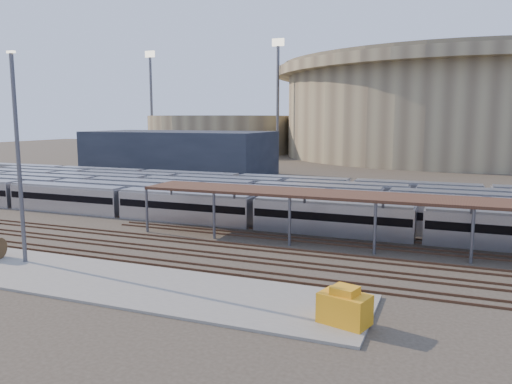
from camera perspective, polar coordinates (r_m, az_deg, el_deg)
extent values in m
plane|color=#383026|center=(53.85, -5.95, -5.56)|extent=(420.00, 420.00, 0.00)
cube|color=gray|center=(44.74, -20.85, -8.84)|extent=(50.00, 9.00, 0.20)
cube|color=silver|center=(59.50, -0.19, -2.39)|extent=(112.00, 2.90, 3.60)
cube|color=silver|center=(62.13, 4.59, -1.96)|extent=(112.00, 2.90, 3.60)
cube|color=silver|center=(72.01, -6.55, -0.56)|extent=(112.00, 2.90, 3.60)
cube|color=silver|center=(72.88, -0.18, -0.40)|extent=(112.00, 2.90, 3.60)
cube|color=silver|center=(75.74, 3.14, -0.08)|extent=(112.00, 2.90, 3.60)
cube|color=silver|center=(82.91, -1.98, 0.67)|extent=(112.00, 2.90, 3.60)
cylinder|color=#545459|center=(58.45, -12.37, -2.09)|extent=(0.30, 0.30, 5.00)
cylinder|color=#545459|center=(62.92, -9.63, -1.27)|extent=(0.30, 0.30, 5.00)
cylinder|color=#545459|center=(54.18, -4.82, -2.74)|extent=(0.30, 0.30, 5.00)
cylinder|color=#545459|center=(58.98, -2.48, -1.81)|extent=(0.30, 0.30, 5.00)
cylinder|color=#545459|center=(51.01, 3.85, -3.43)|extent=(0.30, 0.30, 5.00)
cylinder|color=#545459|center=(56.08, 5.54, -2.37)|extent=(0.30, 0.30, 5.00)
cylinder|color=#545459|center=(49.14, 13.44, -4.10)|extent=(0.30, 0.30, 5.00)
cylinder|color=#545459|center=(54.39, 14.26, -2.93)|extent=(0.30, 0.30, 5.00)
cylinder|color=#545459|center=(48.73, 23.49, -4.68)|extent=(0.30, 0.30, 5.00)
cylinder|color=#545459|center=(54.02, 23.32, -3.44)|extent=(0.30, 0.30, 5.00)
cube|color=#3B2118|center=(50.92, 18.76, -0.85)|extent=(60.00, 6.00, 0.30)
cube|color=#4C3323|center=(52.33, -6.84, -5.88)|extent=(170.00, 0.12, 0.18)
cube|color=#4C3323|center=(53.61, -6.08, -5.52)|extent=(170.00, 0.12, 0.18)
cube|color=#4C3323|center=(48.97, -9.08, -6.92)|extent=(170.00, 0.12, 0.18)
cube|color=#4C3323|center=(50.22, -8.21, -6.52)|extent=(170.00, 0.12, 0.18)
cube|color=#4C3323|center=(45.72, -11.66, -8.11)|extent=(170.00, 0.12, 0.18)
cube|color=#4C3323|center=(46.92, -10.65, -7.65)|extent=(170.00, 0.12, 0.18)
cylinder|color=gray|center=(186.27, 22.07, 8.11)|extent=(116.00, 116.00, 28.00)
cylinder|color=gray|center=(187.00, 22.34, 12.86)|extent=(124.00, 124.00, 3.00)
cylinder|color=brown|center=(187.21, 22.38, 13.54)|extent=(120.00, 120.00, 1.50)
cylinder|color=gray|center=(195.49, -3.96, 6.63)|extent=(56.00, 56.00, 14.00)
cube|color=#1E232D|center=(117.63, -8.74, 4.43)|extent=(42.00, 20.00, 10.00)
cylinder|color=#545459|center=(165.51, 2.50, 10.14)|extent=(1.00, 1.00, 36.00)
cube|color=#FFF2CC|center=(167.21, 2.54, 16.73)|extent=(4.00, 0.60, 2.40)
cylinder|color=#545459|center=(199.05, -11.86, 9.67)|extent=(1.00, 1.00, 36.00)
cube|color=#FFF2CC|center=(200.46, -12.03, 15.16)|extent=(4.00, 0.60, 2.40)
cylinder|color=#545459|center=(209.16, 12.36, 9.59)|extent=(1.00, 1.00, 36.00)
cube|color=#FFF2CC|center=(210.50, 12.52, 14.82)|extent=(4.00, 0.60, 2.40)
cylinder|color=#545459|center=(48.31, -25.51, 3.27)|extent=(0.36, 0.36, 18.22)
cube|color=#FFF2CC|center=(48.50, -26.22, 14.17)|extent=(0.82, 0.35, 0.20)
cube|color=orange|center=(32.50, 10.08, -12.99)|extent=(3.47, 2.69, 1.91)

